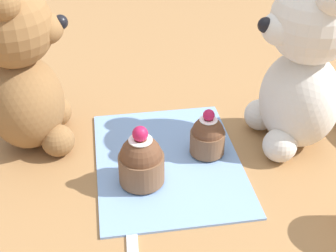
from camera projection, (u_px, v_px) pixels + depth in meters
ground_plane at (168, 162)px, 0.61m from camera, size 4.00×4.00×0.00m
knitted_placemat at (168, 160)px, 0.60m from camera, size 0.24×0.18×0.01m
teddy_bear_cream at (302, 68)px, 0.58m from camera, size 0.12×0.12×0.23m
teddy_bear_tan at (22, 71)px, 0.58m from camera, size 0.12×0.12×0.23m
cupcake_near_cream_bear at (208, 136)px, 0.60m from camera, size 0.05×0.05×0.06m
cupcake_near_tan_bear at (141, 161)px, 0.55m from camera, size 0.05×0.05×0.08m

